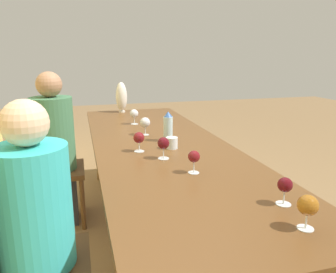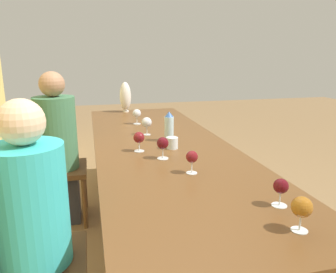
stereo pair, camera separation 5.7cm
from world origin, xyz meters
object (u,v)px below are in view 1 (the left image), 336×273
Objects in this scene: water_bottle at (168,127)px; wine_glass_6 at (134,114)px; chair_far at (46,163)px; wine_glass_2 at (163,144)px; chair_near at (20,255)px; wine_glass_1 at (145,123)px; water_tumbler at (172,143)px; wine_glass_3 at (285,186)px; person_near at (39,226)px; person_far at (56,144)px; wine_glass_0 at (194,157)px; vase at (121,97)px; wine_glass_5 at (139,138)px; wine_glass_4 at (308,206)px.

water_bottle is 0.66m from wine_glass_6.
wine_glass_2 is at bearing -137.48° from chair_far.
water_bottle reaches higher than wine_glass_6.
chair_far is at bearing 0.00° from chair_near.
wine_glass_1 is at bearing -36.08° from chair_near.
wine_glass_6 is at bearing -27.05° from chair_near.
water_tumbler is 0.97m from wine_glass_3.
person_near is at bearing 147.21° from wine_glass_1.
wine_glass_3 is at bearing -147.17° from person_far.
wine_glass_0 is at bearing -142.33° from chair_far.
water_tumbler is 0.25× the size of vase.
chair_near is at bearing 152.95° from wine_glass_6.
wine_glass_1 is (-1.08, -0.04, -0.07)m from vase.
wine_glass_5 is (-0.21, 0.25, -0.02)m from water_bottle.
water_tumbler is 0.59× the size of wine_glass_6.
wine_glass_0 is at bearing -78.72° from chair_near.
wine_glass_6 is at bearing 10.95° from wine_glass_3.
chair_near reaches higher than wine_glass_0.
person_far reaches higher than wine_glass_0.
water_tumbler is at bearing -53.38° from chair_near.
wine_glass_4 is at bearing -159.75° from wine_glass_5.
vase is at bearing 8.67° from wine_glass_3.
wine_glass_0 is 0.10× the size of person_near.
wine_glass_6 is (-0.65, -0.03, -0.07)m from vase.
water_tumbler is 0.06× the size of person_far.
water_tumbler is 0.23m from wine_glass_2.
chair_far is at bearing 37.67° from wine_glass_0.
person_far is (1.29, -0.09, 0.15)m from chair_near.
wine_glass_3 is at bearing -166.27° from water_tumbler.
wine_glass_1 is at bearing 13.36° from water_tumbler.
wine_glass_3 is at bearing -169.88° from water_bottle.
vase is at bearing 2.27° from wine_glass_1.
wine_glass_0 is (-0.48, 0.01, 0.05)m from water_tumbler.
wine_glass_2 reaches higher than wine_glass_0.
vase is 2.41× the size of wine_glass_2.
wine_glass_1 is 1.40m from wine_glass_3.
wine_glass_0 is 1.45m from chair_far.
chair_far is (1.58, 1.11, -0.32)m from wine_glass_3.
vase is 1.20m from chair_far.
wine_glass_3 is 0.93× the size of wine_glass_5.
wine_glass_3 is 1.81m from wine_glass_6.
person_near reaches higher than chair_far.
wine_glass_3 is at bearing -171.33° from vase.
chair_far is (1.78, 1.07, -0.33)m from wine_glass_4.
person_far is (0.84, 0.68, -0.18)m from wine_glass_2.
chair_near is at bearing 90.00° from person_near.
wine_glass_0 is at bearing -77.45° from person_near.
chair_far reaches higher than wine_glass_1.
person_far is at bearing 39.00° from wine_glass_2.
chair_far is (1.12, 0.87, -0.33)m from wine_glass_0.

